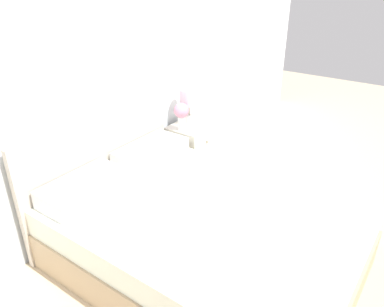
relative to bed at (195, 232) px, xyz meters
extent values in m
plane|color=#CCB28E|center=(0.00, 1.01, -0.27)|extent=(12.00, 12.00, 0.00)
cube|color=white|center=(0.00, 1.08, 1.03)|extent=(8.00, 0.06, 2.60)
cube|color=tan|center=(0.00, -0.08, -0.12)|extent=(1.57, 2.16, 0.30)
cube|color=white|center=(0.00, -0.08, 0.13)|extent=(1.54, 2.12, 0.20)
cube|color=beige|center=(0.00, 0.98, 0.23)|extent=(1.60, 0.05, 0.99)
cube|color=white|center=(-0.38, 0.76, 0.30)|extent=(0.66, 0.36, 0.14)
cube|color=white|center=(0.38, 0.76, 0.30)|extent=(0.66, 0.36, 0.14)
cube|color=silver|center=(1.06, 0.80, 0.03)|extent=(0.43, 0.38, 0.60)
sphere|color=#B2AD93|center=(1.06, 0.60, 0.19)|extent=(0.02, 0.02, 0.02)
cylinder|color=white|center=(1.10, 0.86, 0.37)|extent=(0.09, 0.09, 0.09)
cylinder|color=#B7B29E|center=(1.10, 0.86, 0.47)|extent=(0.02, 0.02, 0.12)
cylinder|color=silver|center=(1.10, 0.86, 0.61)|extent=(0.20, 0.20, 0.17)
cylinder|color=white|center=(0.90, 0.81, 0.40)|extent=(0.08, 0.08, 0.15)
sphere|color=pink|center=(0.90, 0.81, 0.53)|extent=(0.15, 0.15, 0.15)
sphere|color=#609356|center=(0.94, 0.81, 0.49)|extent=(0.07, 0.07, 0.07)
camera|label=1|loc=(-1.86, -1.30, 1.80)|focal=35.00mm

